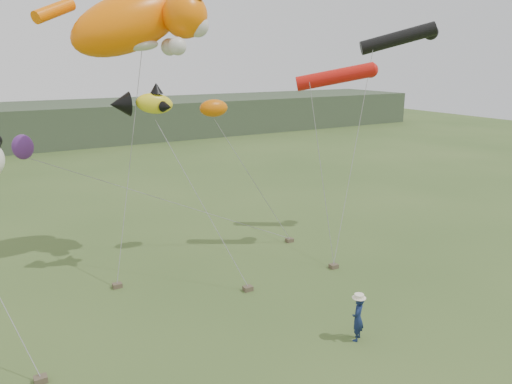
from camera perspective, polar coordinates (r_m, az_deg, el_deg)
ground at (r=16.59m, az=5.63°, el=-16.36°), size 120.00×120.00×0.00m
headland at (r=56.72m, az=-24.83°, el=6.85°), size 90.00×13.00×4.00m
festival_attendant at (r=16.42m, az=11.56°, el=-13.98°), size 0.65×0.60×1.48m
sandbag_anchors at (r=19.89m, az=-3.93°, el=-10.42°), size 12.36×5.87×0.18m
cat_kite at (r=21.47m, az=-13.02°, el=18.39°), size 6.49×3.46×3.77m
fish_kite at (r=19.85m, az=-12.91°, el=9.88°), size 2.43×1.63×1.26m
tube_kites at (r=23.85m, az=13.56°, el=15.04°), size 7.55×2.91×3.04m
misc_kites at (r=22.14m, az=-14.18°, el=7.42°), size 8.40×4.21×2.49m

